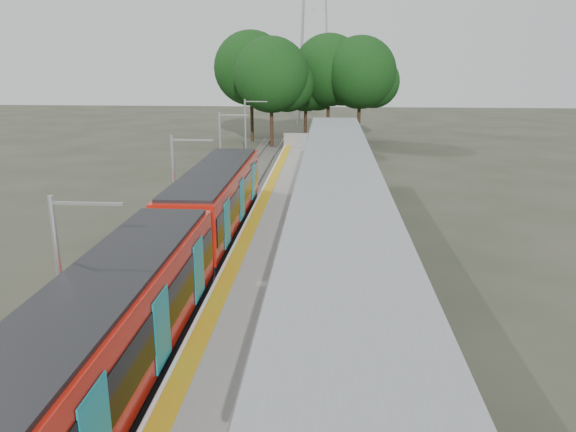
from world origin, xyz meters
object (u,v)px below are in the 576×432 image
at_px(info_pillar_near, 307,299).
at_px(info_pillar_far, 342,181).
at_px(bench_far, 351,179).
at_px(train, 180,244).
at_px(bench_mid, 336,242).
at_px(litter_bin, 317,270).

distance_m(info_pillar_near, info_pillar_far, 17.34).
relative_size(bench_far, info_pillar_far, 0.88).
distance_m(train, bench_mid, 6.50).
bearing_deg(bench_far, litter_bin, -118.53).
distance_m(train, info_pillar_far, 14.82).
bearing_deg(litter_bin, bench_mid, 76.94).
xyz_separation_m(bench_mid, info_pillar_far, (0.48, 10.98, 0.20)).
xyz_separation_m(bench_mid, bench_far, (1.06, 12.82, -0.01)).
bearing_deg(train, info_pillar_near, -38.23).
height_order(bench_mid, info_pillar_far, info_pillar_far).
bearing_deg(litter_bin, info_pillar_far, 85.09).
distance_m(train, litter_bin, 5.41).
xyz_separation_m(bench_far, info_pillar_far, (-0.58, -1.84, 0.22)).
xyz_separation_m(train, litter_bin, (5.31, -0.85, -0.59)).
distance_m(bench_far, litter_bin, 16.09).
xyz_separation_m(bench_far, litter_bin, (-1.80, -15.99, -0.05)).
bearing_deg(info_pillar_far, litter_bin, -97.45).
bearing_deg(info_pillar_near, train, 154.11).
height_order(info_pillar_near, litter_bin, info_pillar_near).
relative_size(info_pillar_near, litter_bin, 1.78).
height_order(bench_mid, info_pillar_near, info_pillar_near).
bearing_deg(info_pillar_near, litter_bin, 97.67).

